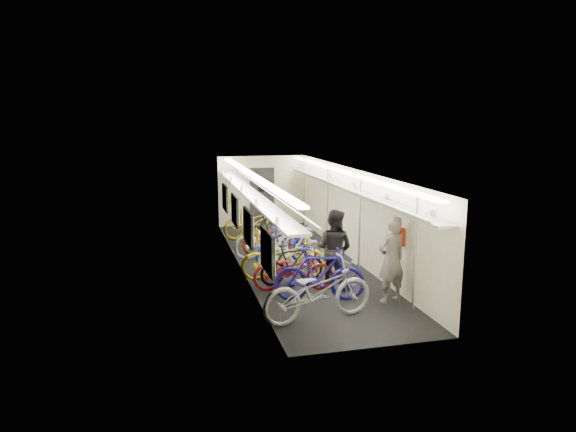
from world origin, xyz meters
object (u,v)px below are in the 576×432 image
bicycle_0 (318,291)px  passenger_near (391,260)px  passenger_mid (334,249)px  backpack (401,237)px  bicycle_1 (320,274)px

bicycle_0 → passenger_near: bearing=-80.9°
passenger_mid → backpack: passenger_mid is taller
bicycle_0 → backpack: bearing=-77.0°
bicycle_0 → passenger_mid: (0.88, 1.70, 0.31)m
bicycle_0 → passenger_mid: size_ratio=1.24×
bicycle_1 → backpack: size_ratio=4.94×
passenger_near → backpack: (0.31, 0.26, 0.39)m
bicycle_1 → passenger_mid: bearing=-24.4°
passenger_mid → backpack: 1.49m
passenger_near → passenger_mid: passenger_near is taller
bicycle_0 → passenger_mid: 1.94m
bicycle_1 → passenger_mid: passenger_mid is taller
bicycle_1 → passenger_near: bearing=-93.0°
bicycle_1 → backpack: 1.85m
passenger_near → backpack: bearing=-155.0°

